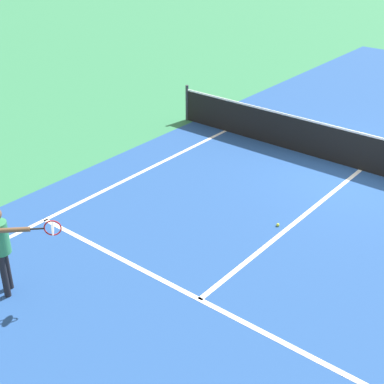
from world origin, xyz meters
name	(u,v)px	position (x,y,z in m)	size (l,w,h in m)	color
ground_plane	(360,170)	(0.00, 0.00, 0.00)	(60.00, 60.00, 0.00)	#337F51
court_surface_inbounds	(360,170)	(0.00, 0.00, 0.00)	(10.62, 24.40, 0.00)	#234C93
line_sideline_left	(62,211)	(-4.11, -5.95, 0.00)	(0.10, 11.89, 0.01)	white
line_service_near	(200,299)	(0.00, -6.40, 0.00)	(8.22, 0.10, 0.01)	white
line_center_service	(295,222)	(0.00, -3.20, 0.00)	(0.10, 6.40, 0.01)	white
net	(363,152)	(0.00, 0.00, 0.49)	(11.18, 0.09, 1.07)	#33383D
player_near	(2,242)	(-2.63, -8.26, 1.02)	(1.03, 0.78, 1.64)	black
tennis_ball_mid_court	(278,225)	(-0.21, -3.56, 0.03)	(0.07, 0.07, 0.07)	#CCE033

